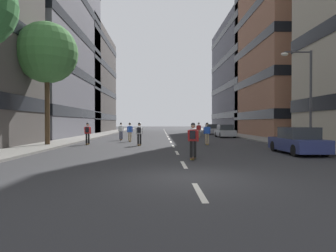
# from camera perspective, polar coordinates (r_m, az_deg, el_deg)

# --- Properties ---
(ground_plane) EXTENTS (186.72, 186.72, 0.00)m
(ground_plane) POSITION_cam_1_polar(r_m,az_deg,el_deg) (40.88, -0.13, -1.83)
(ground_plane) COLOR #333335
(sidewalk_left) EXTENTS (2.89, 85.58, 0.14)m
(sidewalk_left) POSITION_cam_1_polar(r_m,az_deg,el_deg) (45.55, -12.29, -1.50)
(sidewalk_left) COLOR gray
(sidewalk_left) RESTS_ON ground_plane
(sidewalk_right) EXTENTS (2.89, 85.58, 0.14)m
(sidewalk_right) POSITION_cam_1_polar(r_m,az_deg,el_deg) (45.97, 11.66, -1.48)
(sidewalk_right) COLOR gray
(sidewalk_right) RESTS_ON ground_plane
(lane_markings) EXTENTS (0.16, 72.20, 0.01)m
(lane_markings) POSITION_cam_1_polar(r_m,az_deg,el_deg) (42.76, -0.20, -1.71)
(lane_markings) COLOR silver
(lane_markings) RESTS_ON ground_plane
(building_left_mid) EXTENTS (14.01, 23.00, 34.64)m
(building_left_mid) POSITION_cam_1_polar(r_m,az_deg,el_deg) (45.72, -24.77, 20.60)
(building_left_mid) COLOR slate
(building_left_mid) RESTS_ON ground_plane
(building_left_far) EXTENTS (14.01, 22.42, 18.87)m
(building_left_far) POSITION_cam_1_polar(r_m,az_deg,el_deg) (60.35, -17.95, 8.01)
(building_left_far) COLOR #4C4744
(building_left_far) RESTS_ON ground_plane
(building_right_mid) EXTENTS (14.01, 16.80, 31.73)m
(building_right_mid) POSITION_cam_1_polar(r_m,az_deg,el_deg) (46.04, 24.09, 18.54)
(building_right_mid) COLOR #9E6B51
(building_right_mid) RESTS_ON ground_plane
(building_right_far) EXTENTS (14.01, 23.06, 20.78)m
(building_right_far) POSITION_cam_1_polar(r_m,az_deg,el_deg) (61.08, 16.69, 8.83)
(building_right_far) COLOR slate
(building_right_far) RESTS_ON ground_plane
(parked_car_near) EXTENTS (1.82, 4.40, 1.52)m
(parked_car_near) POSITION_cam_1_polar(r_m,az_deg,el_deg) (37.03, 10.71, -1.02)
(parked_car_near) COLOR #B2B7BF
(parked_car_near) RESTS_ON ground_plane
(parked_car_mid) EXTENTS (1.82, 4.40, 1.52)m
(parked_car_mid) POSITION_cam_1_polar(r_m,az_deg,el_deg) (18.73, 23.29, -2.71)
(parked_car_mid) COLOR navy
(parked_car_mid) RESTS_ON ground_plane
(parked_car_far) EXTENTS (1.82, 4.40, 1.52)m
(parked_car_far) POSITION_cam_1_polar(r_m,az_deg,el_deg) (46.73, 8.13, -0.66)
(parked_car_far) COLOR #B2B7BF
(parked_car_far) RESTS_ON ground_plane
(street_tree_near) EXTENTS (4.54, 4.54, 9.17)m
(street_tree_near) POSITION_cam_1_polar(r_m,az_deg,el_deg) (25.02, -21.88, 12.66)
(street_tree_near) COLOR #4C3823
(street_tree_near) RESTS_ON sidewalk_left
(streetlamp_right) EXTENTS (2.13, 0.30, 6.50)m
(streetlamp_right) POSITION_cam_1_polar(r_m,az_deg,el_deg) (22.55, 24.52, 6.59)
(streetlamp_right) COLOR #3F3F44
(streetlamp_right) RESTS_ON sidewalk_right
(skater_0) EXTENTS (0.55, 0.91, 1.78)m
(skater_0) POSITION_cam_1_polar(r_m,az_deg,el_deg) (24.31, 7.39, -1.22)
(skater_0) COLOR brown
(skater_0) RESTS_ON ground_plane
(skater_1) EXTENTS (0.54, 0.91, 1.78)m
(skater_1) POSITION_cam_1_polar(r_m,az_deg,el_deg) (30.76, -8.87, -0.83)
(skater_1) COLOR brown
(skater_1) RESTS_ON ground_plane
(skater_2) EXTENTS (0.56, 0.92, 1.78)m
(skater_2) POSITION_cam_1_polar(r_m,az_deg,el_deg) (38.48, 5.85, -0.52)
(skater_2) COLOR brown
(skater_2) RESTS_ON ground_plane
(skater_3) EXTENTS (0.57, 0.92, 1.78)m
(skater_3) POSITION_cam_1_polar(r_m,az_deg,el_deg) (14.64, 4.74, -2.36)
(skater_3) COLOR brown
(skater_3) RESTS_ON ground_plane
(skater_4) EXTENTS (0.55, 0.91, 1.78)m
(skater_4) POSITION_cam_1_polar(r_m,az_deg,el_deg) (36.45, 5.80, -0.59)
(skater_4) COLOR brown
(skater_4) RESTS_ON ground_plane
(skater_5) EXTENTS (0.54, 0.91, 1.78)m
(skater_5) POSITION_cam_1_polar(r_m,az_deg,el_deg) (25.11, -14.95, -1.11)
(skater_5) COLOR brown
(skater_5) RESTS_ON ground_plane
(skater_6) EXTENTS (0.55, 0.91, 1.78)m
(skater_6) POSITION_cam_1_polar(r_m,az_deg,el_deg) (23.35, -5.45, -1.22)
(skater_6) COLOR brown
(skater_6) RESTS_ON ground_plane
(skater_7) EXTENTS (0.55, 0.92, 1.78)m
(skater_7) POSITION_cam_1_polar(r_m,az_deg,el_deg) (28.38, -7.22, -0.95)
(skater_7) COLOR brown
(skater_7) RESTS_ON ground_plane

